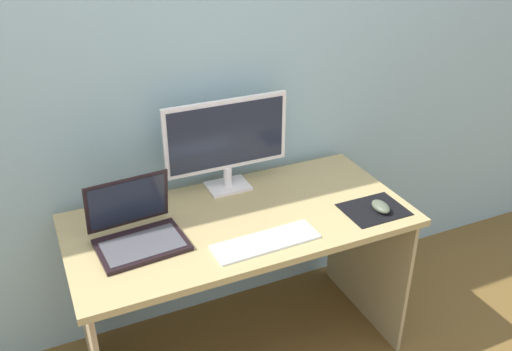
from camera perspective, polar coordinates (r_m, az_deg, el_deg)
ground_plane at (r=2.63m, az=-1.41°, el=-17.55°), size 8.00×8.00×0.00m
wall_back at (r=2.29m, az=-5.67°, el=11.93°), size 6.00×0.04×2.50m
desk at (r=2.27m, az=-1.58°, el=-7.54°), size 1.36×0.66×0.71m
monitor at (r=2.29m, az=-3.07°, el=3.71°), size 0.54×0.14×0.40m
laptop at (r=2.07m, az=-12.30°, el=-5.60°), size 0.34×0.29×0.23m
keyboard_external at (r=2.03m, az=1.03°, el=-6.93°), size 0.41×0.14×0.01m
mousepad at (r=2.28m, az=12.18°, el=-3.49°), size 0.25×0.20×0.00m
mouse at (r=2.27m, az=12.88°, el=-3.18°), size 0.07×0.10×0.04m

